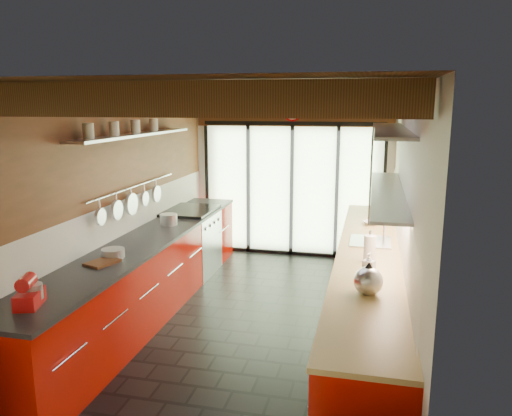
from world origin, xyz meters
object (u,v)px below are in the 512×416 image
object	(u,v)px
kettle	(368,279)
soap_bottle	(369,264)
paper_towel	(370,249)
bowl	(371,223)
stand_mixer	(30,293)

from	to	relation	value
kettle	soap_bottle	size ratio (longest dim) A/B	1.50
kettle	paper_towel	distance (m)	0.87
kettle	bowl	world-z (taller)	kettle
kettle	bowl	size ratio (longest dim) A/B	1.53
bowl	soap_bottle	bearing A→B (deg)	-90.00
soap_bottle	bowl	distance (m)	2.01
paper_towel	bowl	size ratio (longest dim) A/B	1.50
soap_bottle	bowl	world-z (taller)	soap_bottle
kettle	paper_towel	bearing A→B (deg)	90.00
kettle	soap_bottle	bearing A→B (deg)	90.00
bowl	stand_mixer	bearing A→B (deg)	-127.49
soap_bottle	bowl	size ratio (longest dim) A/B	1.02
stand_mixer	paper_towel	world-z (taller)	paper_towel
soap_bottle	bowl	bearing A→B (deg)	90.00
kettle	paper_towel	world-z (taller)	paper_towel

